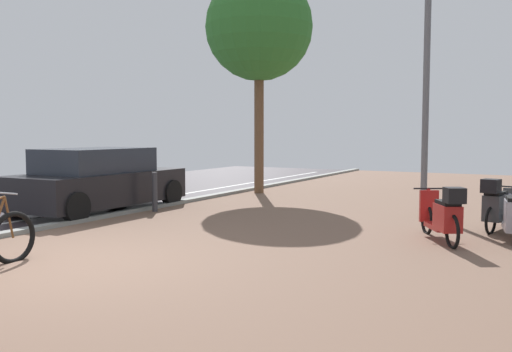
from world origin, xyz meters
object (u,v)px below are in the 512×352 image
Objects in this scene: street_tree at (259,28)px; bollard_far at (155,192)px; scooter_far at (443,216)px; lamp_post at (426,79)px; parked_car_near at (98,181)px; scooter_extra at (499,206)px.

street_tree is 7.16× the size of bollard_far.
lamp_post is at bearing 107.29° from scooter_far.
parked_car_near reaches higher than scooter_far.
bollard_far is (-5.40, -2.55, -2.49)m from lamp_post.
street_tree is at bearing 152.96° from scooter_extra.
scooter_extra is at bearing 67.00° from scooter_far.
street_tree is (-5.16, 1.97, 1.86)m from lamp_post.
street_tree reaches higher than parked_car_near.
parked_car_near reaches higher than bollard_far.
street_tree reaches higher than scooter_far.
lamp_post reaches higher than bollard_far.
bollard_far is (-6.37, 0.57, 0.00)m from scooter_far.
scooter_far is 0.30× the size of lamp_post.
scooter_far is 1.74m from scooter_extra.
bollard_far is (1.23, 0.50, -0.24)m from parked_car_near.
scooter_far is 1.78× the size of bollard_far.
lamp_post is 5.83m from street_tree.
parked_car_near is 4.63× the size of bollard_far.
bollard_far is at bearing -171.61° from scooter_extra.
street_tree is (-6.13, 5.08, 4.35)m from scooter_far.
scooter_extra is 1.95× the size of bollard_far.
scooter_extra is at bearing 10.55° from parked_car_near.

